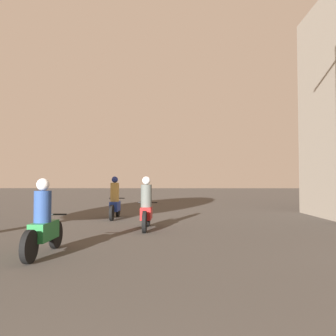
# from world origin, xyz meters

# --- Properties ---
(motorcycle_green) EXTENTS (0.60, 1.86, 1.49)m
(motorcycle_green) POSITION_xyz_m (-1.72, 6.58, 0.60)
(motorcycle_green) COLOR black
(motorcycle_green) RESTS_ON ground_plane
(motorcycle_red) EXTENTS (0.60, 1.89, 1.56)m
(motorcycle_red) POSITION_xyz_m (-0.02, 9.94, 0.62)
(motorcycle_red) COLOR black
(motorcycle_red) RESTS_ON ground_plane
(motorcycle_blue) EXTENTS (0.60, 1.87, 1.59)m
(motorcycle_blue) POSITION_xyz_m (-1.44, 12.63, 0.64)
(motorcycle_blue) COLOR black
(motorcycle_blue) RESTS_ON ground_plane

